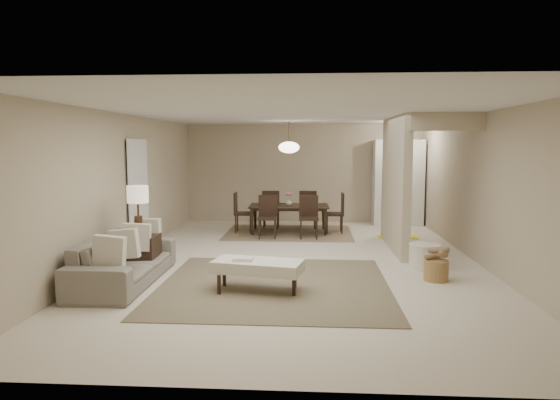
# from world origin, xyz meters

# --- Properties ---
(floor) EXTENTS (9.00, 9.00, 0.00)m
(floor) POSITION_xyz_m (0.00, 0.00, 0.00)
(floor) COLOR beige
(floor) RESTS_ON ground
(ceiling) EXTENTS (9.00, 9.00, 0.00)m
(ceiling) POSITION_xyz_m (0.00, 0.00, 2.50)
(ceiling) COLOR white
(ceiling) RESTS_ON back_wall
(back_wall) EXTENTS (6.00, 0.00, 6.00)m
(back_wall) POSITION_xyz_m (0.00, 4.50, 1.25)
(back_wall) COLOR tan
(back_wall) RESTS_ON floor
(left_wall) EXTENTS (0.00, 9.00, 9.00)m
(left_wall) POSITION_xyz_m (-3.00, 0.00, 1.25)
(left_wall) COLOR tan
(left_wall) RESTS_ON floor
(right_wall) EXTENTS (0.00, 9.00, 9.00)m
(right_wall) POSITION_xyz_m (3.00, 0.00, 1.25)
(right_wall) COLOR tan
(right_wall) RESTS_ON floor
(partition) EXTENTS (0.15, 2.50, 2.50)m
(partition) POSITION_xyz_m (1.80, 1.25, 1.25)
(partition) COLOR tan
(partition) RESTS_ON floor
(doorway) EXTENTS (0.04, 0.90, 2.04)m
(doorway) POSITION_xyz_m (-2.97, 0.60, 1.02)
(doorway) COLOR black
(doorway) RESTS_ON floor
(pantry_cabinet) EXTENTS (1.20, 0.55, 2.10)m
(pantry_cabinet) POSITION_xyz_m (2.35, 4.15, 1.05)
(pantry_cabinet) COLOR white
(pantry_cabinet) RESTS_ON floor
(flush_light) EXTENTS (0.44, 0.44, 0.05)m
(flush_light) POSITION_xyz_m (2.30, 3.20, 2.46)
(flush_light) COLOR white
(flush_light) RESTS_ON ceiling
(living_rug) EXTENTS (3.20, 3.20, 0.01)m
(living_rug) POSITION_xyz_m (-0.30, -1.48, 0.01)
(living_rug) COLOR brown
(living_rug) RESTS_ON floor
(sofa) EXTENTS (2.28, 0.91, 0.66)m
(sofa) POSITION_xyz_m (-2.45, -1.48, 0.33)
(sofa) COLOR gray
(sofa) RESTS_ON floor
(ottoman_bench) EXTENTS (1.27, 0.77, 0.42)m
(ottoman_bench) POSITION_xyz_m (-0.50, -1.78, 0.34)
(ottoman_bench) COLOR beige
(ottoman_bench) RESTS_ON living_rug
(side_table) EXTENTS (0.56, 0.56, 0.60)m
(side_table) POSITION_xyz_m (-2.40, -0.99, 0.30)
(side_table) COLOR black
(side_table) RESTS_ON floor
(table_lamp) EXTENTS (0.32, 0.32, 0.76)m
(table_lamp) POSITION_xyz_m (-2.40, -0.99, 1.16)
(table_lamp) COLOR #422D1C
(table_lamp) RESTS_ON side_table
(round_pouf) EXTENTS (0.51, 0.51, 0.40)m
(round_pouf) POSITION_xyz_m (2.03, -0.37, 0.20)
(round_pouf) COLOR beige
(round_pouf) RESTS_ON floor
(wicker_basket) EXTENTS (0.40, 0.40, 0.30)m
(wicker_basket) POSITION_xyz_m (2.04, -1.07, 0.15)
(wicker_basket) COLOR olive
(wicker_basket) RESTS_ON floor
(dining_rug) EXTENTS (2.80, 2.10, 0.01)m
(dining_rug) POSITION_xyz_m (-0.29, 2.77, 0.01)
(dining_rug) COLOR #79694B
(dining_rug) RESTS_ON floor
(dining_table) EXTENTS (1.79, 1.03, 0.62)m
(dining_table) POSITION_xyz_m (-0.29, 2.77, 0.31)
(dining_table) COLOR black
(dining_table) RESTS_ON dining_rug
(dining_chairs) EXTENTS (2.45, 1.79, 0.91)m
(dining_chairs) POSITION_xyz_m (-0.29, 2.77, 0.46)
(dining_chairs) COLOR black
(dining_chairs) RESTS_ON dining_rug
(vase) EXTENTS (0.15, 0.15, 0.14)m
(vase) POSITION_xyz_m (-0.29, 2.77, 0.69)
(vase) COLOR silver
(vase) RESTS_ON dining_table
(yellow_mat) EXTENTS (0.85, 0.54, 0.01)m
(yellow_mat) POSITION_xyz_m (2.08, 2.44, 0.01)
(yellow_mat) COLOR yellow
(yellow_mat) RESTS_ON floor
(pendant_light) EXTENTS (0.46, 0.46, 0.71)m
(pendant_light) POSITION_xyz_m (-0.29, 2.77, 1.92)
(pendant_light) COLOR #422D1C
(pendant_light) RESTS_ON ceiling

